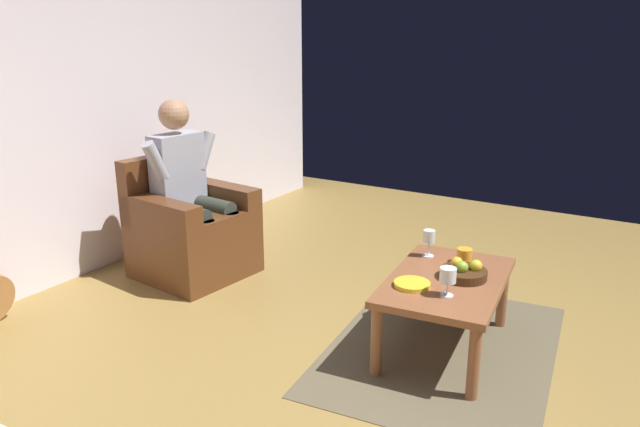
{
  "coord_description": "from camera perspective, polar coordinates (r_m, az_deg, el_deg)",
  "views": [
    {
      "loc": [
        2.7,
        0.77,
        1.76
      ],
      "look_at": [
        -0.38,
        -1.09,
        0.66
      ],
      "focal_mm": 33.94,
      "sensor_mm": 36.0,
      "label": 1
    }
  ],
  "objects": [
    {
      "name": "armchair",
      "position": [
        4.58,
        -12.11,
        -1.68
      ],
      "size": [
        0.81,
        0.8,
        0.88
      ],
      "rotation": [
        0.0,
        0.0,
        -0.11
      ],
      "color": "#563018",
      "rests_on": "ground"
    },
    {
      "name": "coffee_table",
      "position": [
        3.48,
        11.81,
        -6.94
      ],
      "size": [
        1.01,
        0.7,
        0.44
      ],
      "rotation": [
        0.0,
        0.0,
        0.1
      ],
      "color": "brown",
      "rests_on": "ground"
    },
    {
      "name": "candle_jar",
      "position": [
        3.68,
        13.45,
        -3.89
      ],
      "size": [
        0.09,
        0.09,
        0.09
      ],
      "primitive_type": "cylinder",
      "color": "orange",
      "rests_on": "coffee_table"
    },
    {
      "name": "wall_back",
      "position": [
        4.61,
        -23.34,
        10.63
      ],
      "size": [
        6.11,
        0.06,
        2.72
      ],
      "primitive_type": "cube",
      "color": "silver",
      "rests_on": "ground"
    },
    {
      "name": "wine_glass_near",
      "position": [
        3.19,
        11.97,
        -5.86
      ],
      "size": [
        0.09,
        0.09,
        0.16
      ],
      "color": "silver",
      "rests_on": "coffee_table"
    },
    {
      "name": "decorative_dish",
      "position": [
        3.31,
        8.68,
        -6.61
      ],
      "size": [
        0.2,
        0.2,
        0.02
      ],
      "primitive_type": "cylinder",
      "color": "gold",
      "rests_on": "coffee_table"
    },
    {
      "name": "ground_plane",
      "position": [
        3.32,
        13.27,
        -15.61
      ],
      "size": [
        7.01,
        7.01,
        0.0
      ],
      "primitive_type": "plane",
      "color": "olive"
    },
    {
      "name": "person_seated",
      "position": [
        4.47,
        -12.31,
        2.82
      ],
      "size": [
        0.65,
        0.6,
        1.29
      ],
      "rotation": [
        0.0,
        0.0,
        -0.11
      ],
      "color": "#999BA9",
      "rests_on": "ground"
    },
    {
      "name": "rug",
      "position": [
        3.64,
        11.46,
        -12.29
      ],
      "size": [
        1.77,
        1.37,
        0.01
      ],
      "primitive_type": "cube",
      "rotation": [
        0.0,
        0.0,
        0.1
      ],
      "color": "brown",
      "rests_on": "ground"
    },
    {
      "name": "fruit_bowl",
      "position": [
        3.46,
        13.41,
        -5.36
      ],
      "size": [
        0.26,
        0.26,
        0.11
      ],
      "color": "#3F2614",
      "rests_on": "coffee_table"
    },
    {
      "name": "wine_glass_far",
      "position": [
        3.71,
        10.24,
        -2.3
      ],
      "size": [
        0.07,
        0.07,
        0.17
      ],
      "color": "silver",
      "rests_on": "coffee_table"
    }
  ]
}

